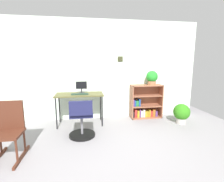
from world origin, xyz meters
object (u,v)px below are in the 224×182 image
(keyboard, at_px, (80,94))
(office_chair, at_px, (82,120))
(rocking_chair, at_px, (9,130))
(bookshelf_low, at_px, (145,103))
(potted_plant_on_shelf, at_px, (152,77))
(potted_plant_floor, at_px, (182,113))
(monitor, at_px, (81,87))
(desk, at_px, (80,96))

(keyboard, bearing_deg, office_chair, -86.33)
(rocking_chair, height_order, bookshelf_low, bookshelf_low)
(keyboard, height_order, bookshelf_low, bookshelf_low)
(potted_plant_on_shelf, height_order, potted_plant_floor, potted_plant_on_shelf)
(monitor, bearing_deg, keyboard, -105.19)
(monitor, xyz_separation_m, keyboard, (-0.04, -0.14, -0.14))
(monitor, bearing_deg, bookshelf_low, 6.21)
(potted_plant_on_shelf, bearing_deg, keyboard, -171.87)
(monitor, distance_m, bookshelf_low, 1.74)
(monitor, relative_size, bookshelf_low, 0.32)
(desk, bearing_deg, office_chair, -85.82)
(monitor, distance_m, office_chair, 0.96)
(desk, xyz_separation_m, potted_plant_on_shelf, (1.85, 0.18, 0.40))
(rocking_chair, height_order, potted_plant_on_shelf, potted_plant_on_shelf)
(bookshelf_low, height_order, potted_plant_floor, bookshelf_low)
(potted_plant_floor, bearing_deg, desk, 171.81)
(monitor, height_order, keyboard, monitor)
(rocking_chair, bearing_deg, potted_plant_floor, 14.48)
(desk, relative_size, potted_plant_on_shelf, 2.99)
(desk, relative_size, rocking_chair, 1.24)
(keyboard, bearing_deg, bookshelf_low, 10.60)
(rocking_chair, xyz_separation_m, bookshelf_low, (2.75, 1.48, -0.06))
(monitor, distance_m, keyboard, 0.20)
(desk, height_order, keyboard, keyboard)
(desk, distance_m, bookshelf_low, 1.74)
(desk, xyz_separation_m, monitor, (0.05, 0.06, 0.21))
(monitor, bearing_deg, desk, -129.73)
(desk, bearing_deg, rocking_chair, -130.05)
(bookshelf_low, distance_m, potted_plant_on_shelf, 0.71)
(monitor, bearing_deg, potted_plant_floor, -9.73)
(rocking_chair, relative_size, potted_plant_on_shelf, 2.40)
(desk, bearing_deg, bookshelf_low, 7.97)
(desk, relative_size, bookshelf_low, 1.24)
(keyboard, relative_size, potted_plant_on_shelf, 1.07)
(office_chair, xyz_separation_m, rocking_chair, (-1.10, -0.51, 0.10))
(monitor, relative_size, potted_plant_floor, 0.58)
(office_chair, relative_size, potted_plant_floor, 1.62)
(bookshelf_low, bearing_deg, rocking_chair, -151.66)
(office_chair, xyz_separation_m, potted_plant_floor, (2.37, 0.38, -0.08))
(office_chair, bearing_deg, bookshelf_low, 30.48)
(desk, height_order, potted_plant_on_shelf, potted_plant_on_shelf)
(rocking_chair, relative_size, potted_plant_floor, 1.82)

